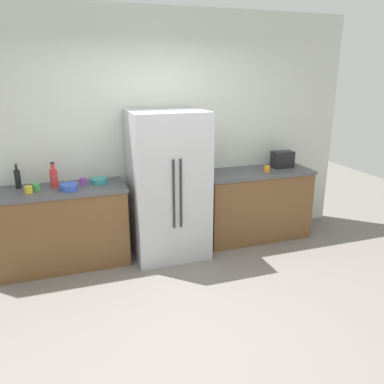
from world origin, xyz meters
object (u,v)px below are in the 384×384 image
object	(u,v)px
bottle_b	(54,177)
bowl_b	(99,181)
cup_a	(29,190)
cup_d	(267,169)
toaster	(282,159)
refrigerator	(168,185)
cup_b	(37,187)
bottle_a	(18,179)
cup_c	(83,181)
bowl_a	(69,187)

from	to	relation	value
bottle_b	bowl_b	distance (m)	0.49
cup_a	cup_d	xyz separation A→B (m)	(2.80, -0.02, 0.00)
toaster	bowl_b	world-z (taller)	toaster
bowl_b	cup_a	bearing A→B (deg)	-169.79
refrigerator	cup_b	size ratio (longest dim) A/B	22.27
refrigerator	bottle_b	distance (m)	1.27
bottle_a	bowl_b	size ratio (longest dim) A/B	1.47
bottle_a	cup_c	xyz separation A→B (m)	(0.67, -0.08, -0.07)
cup_c	bowl_b	distance (m)	0.18
refrigerator	cup_a	distance (m)	1.51
toaster	cup_a	distance (m)	3.12
bottle_a	bowl_a	xyz separation A→B (m)	(0.52, -0.25, -0.08)
cup_a	cup_d	size ratio (longest dim) A/B	1.00
cup_d	bowl_a	size ratio (longest dim) A/B	0.42
cup_b	cup_a	bearing A→B (deg)	-140.06
bottle_a	refrigerator	bearing A→B (deg)	-7.95
cup_d	bowl_b	world-z (taller)	cup_d
toaster	cup_d	size ratio (longest dim) A/B	3.47
bottle_b	cup_c	xyz separation A→B (m)	(0.30, -0.02, -0.07)
refrigerator	bowl_a	bearing A→B (deg)	-179.00
refrigerator	bowl_b	size ratio (longest dim) A/B	9.29
bottle_a	bowl_a	world-z (taller)	bottle_a
bottle_a	toaster	bearing A→B (deg)	-1.53
cup_a	toaster	bearing A→B (deg)	2.48
bottle_a	bowl_b	distance (m)	0.86
bottle_b	bowl_b	xyz separation A→B (m)	(0.48, -0.02, -0.08)
toaster	bowl_a	distance (m)	2.72
cup_b	bowl_b	distance (m)	0.66
cup_b	bottle_b	bearing A→B (deg)	26.22
cup_b	cup_d	size ratio (longest dim) A/B	0.97
refrigerator	cup_a	xyz separation A→B (m)	(-1.51, 0.01, 0.09)
bottle_a	cup_b	world-z (taller)	bottle_a
bowl_b	bottle_b	bearing A→B (deg)	177.55
bowl_a	bottle_a	bearing A→B (deg)	154.59
toaster	bottle_a	world-z (taller)	bottle_a
bottle_b	bowl_a	world-z (taller)	bottle_b
cup_c	cup_d	distance (m)	2.25
refrigerator	bottle_a	world-z (taller)	refrigerator
refrigerator	cup_a	world-z (taller)	refrigerator
refrigerator	bowl_b	world-z (taller)	refrigerator
cup_a	bowl_b	world-z (taller)	cup_a
toaster	bowl_a	world-z (taller)	toaster
cup_d	bowl_a	distance (m)	2.40
toaster	cup_b	bearing A→B (deg)	-178.66
refrigerator	cup_c	size ratio (longest dim) A/B	21.37
refrigerator	bowl_a	distance (m)	1.11
toaster	bowl_b	size ratio (longest dim) A/B	1.49
cup_b	cup_d	distance (m)	2.73
bottle_a	bowl_a	bearing A→B (deg)	-25.41
cup_a	bowl_b	distance (m)	0.75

